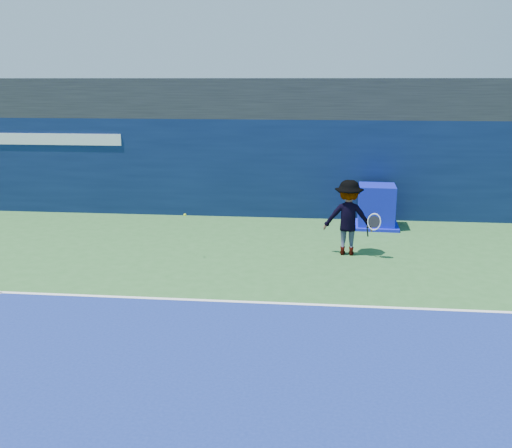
# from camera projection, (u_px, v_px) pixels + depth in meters

# --- Properties ---
(ground) EXTENTS (80.00, 80.00, 0.00)m
(ground) POSITION_uv_depth(u_px,v_px,m) (222.00, 382.00, 8.04)
(ground) COLOR #2D602B
(ground) RESTS_ON ground
(baseline) EXTENTS (24.00, 0.10, 0.01)m
(baseline) POSITION_uv_depth(u_px,v_px,m) (247.00, 302.00, 10.94)
(baseline) COLOR white
(baseline) RESTS_ON ground
(stadium_band) EXTENTS (36.00, 3.00, 1.20)m
(stadium_band) POSITION_uv_depth(u_px,v_px,m) (278.00, 98.00, 18.25)
(stadium_band) COLOR black
(stadium_band) RESTS_ON back_wall_assembly
(back_wall_assembly) EXTENTS (36.00, 1.03, 3.00)m
(back_wall_assembly) POSITION_uv_depth(u_px,v_px,m) (275.00, 167.00, 17.80)
(back_wall_assembly) COLOR #0B193D
(back_wall_assembly) RESTS_ON ground
(equipment_cart) EXTENTS (1.34, 1.34, 1.23)m
(equipment_cart) POSITION_uv_depth(u_px,v_px,m) (376.00, 208.00, 16.46)
(equipment_cart) COLOR #0B11A3
(equipment_cart) RESTS_ON ground
(tennis_player) EXTENTS (1.38, 0.78, 1.84)m
(tennis_player) POSITION_uv_depth(u_px,v_px,m) (348.00, 218.00, 13.77)
(tennis_player) COLOR silver
(tennis_player) RESTS_ON ground
(tennis_ball) EXTENTS (0.06, 0.06, 0.06)m
(tennis_ball) POSITION_uv_depth(u_px,v_px,m) (185.00, 215.00, 13.38)
(tennis_ball) COLOR #C4E219
(tennis_ball) RESTS_ON ground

